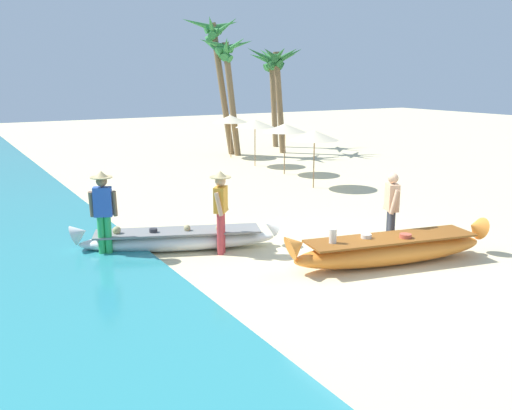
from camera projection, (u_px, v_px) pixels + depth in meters
ground_plane at (367, 263)px, 11.25m from camera, size 80.00×80.00×0.00m
boat_orange_foreground at (390, 249)px, 11.15m from camera, size 4.49×1.58×0.86m
boat_white_midground at (178, 239)px, 12.06m from camera, size 4.32×2.17×0.72m
person_vendor_hatted at (221, 206)px, 11.65m from camera, size 0.51×0.54×1.76m
person_tourist_customer at (392, 207)px, 11.92m from camera, size 0.42×0.58×1.68m
person_vendor_assistant at (103, 208)px, 11.38m from camera, size 0.58×0.44×1.81m
parasol_row_0 at (314, 135)px, 18.38m from camera, size 1.60×1.60×1.91m
parasol_row_1 at (285, 128)px, 20.97m from camera, size 1.60×1.60×1.91m
parasol_row_2 at (255, 123)px, 22.89m from camera, size 1.60×1.60×1.91m
parasol_row_3 at (231, 119)px, 25.26m from camera, size 1.60×1.60×1.91m
palm_tree_tall_inland at (272, 70)px, 28.48m from camera, size 2.79×2.44×4.91m
palm_tree_leaning_seaward at (227, 60)px, 25.13m from camera, size 2.82×2.37×5.42m
palm_tree_mid_cluster at (215, 44)px, 25.21m from camera, size 2.78×2.62×6.27m
palm_tree_far_behind at (277, 65)px, 26.13m from camera, size 2.79×2.60×5.05m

